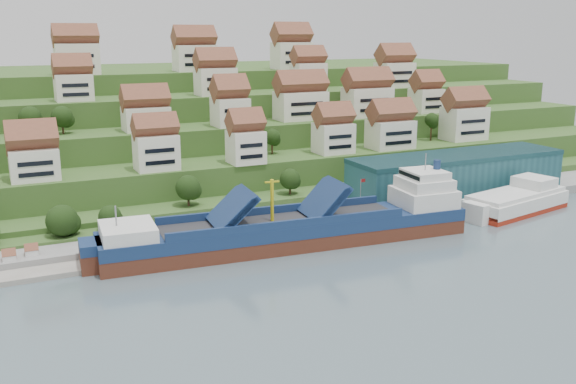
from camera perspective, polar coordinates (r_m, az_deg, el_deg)
ground at (r=135.37m, az=2.09°, el=-4.64°), size 300.00×300.00×0.00m
quay at (r=156.95m, az=6.07°, el=-1.65°), size 180.00×14.00×2.20m
pebble_beach at (r=132.88m, az=-23.48°, el=-5.98°), size 45.00×20.00×1.00m
hillside at (r=227.59m, az=-9.99°, el=5.58°), size 260.00×128.00×31.00m
hillside_village at (r=184.92m, az=-5.91°, el=8.03°), size 158.11×62.24×29.03m
hillside_trees at (r=166.71m, az=-8.91°, el=4.63°), size 139.89×62.84×31.21m
warehouse at (r=175.40m, az=14.77°, el=1.68°), size 60.00×15.00×10.00m
flagpole at (r=150.40m, az=6.50°, el=-0.08°), size 1.28×0.16×8.00m
cargo_ship at (r=134.21m, az=1.09°, el=-3.33°), size 78.55×18.14×17.26m
second_ship at (r=168.61m, az=19.69°, el=-0.79°), size 31.06×16.71×8.54m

